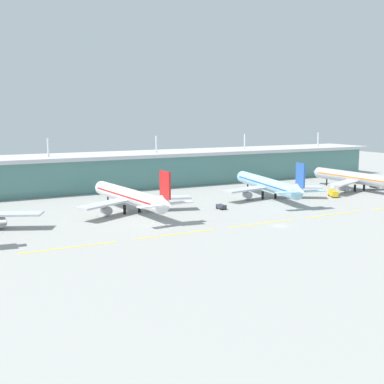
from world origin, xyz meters
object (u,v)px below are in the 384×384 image
at_px(airliner_near_middle, 130,196).
at_px(airliner_farthest, 358,178).
at_px(airliner_far_middle, 268,184).
at_px(fuel_truck, 333,192).
at_px(pushback_tug, 221,207).

xyz_separation_m(airliner_near_middle, airliner_farthest, (120.98, -0.88, 0.00)).
bearing_deg(airliner_far_middle, airliner_farthest, -3.02).
relative_size(airliner_near_middle, airliner_far_middle, 0.94).
xyz_separation_m(airliner_near_middle, fuel_truck, (97.11, -8.74, -4.19)).
bearing_deg(airliner_far_middle, pushback_tug, -159.08).
distance_m(airliner_farthest, pushback_tug, 86.59).
bearing_deg(fuel_truck, airliner_far_middle, 160.20).
xyz_separation_m(airliner_far_middle, airliner_farthest, (53.56, -2.82, -0.00)).
height_order(airliner_far_middle, airliner_farthest, same).
bearing_deg(pushback_tug, airliner_farthest, 6.34).
height_order(airliner_near_middle, airliner_farthest, same).
xyz_separation_m(airliner_far_middle, pushback_tug, (-32.34, -12.36, -5.35)).
distance_m(airliner_farthest, fuel_truck, 25.48).
relative_size(airliner_near_middle, airliner_farthest, 0.99).
height_order(airliner_near_middle, fuel_truck, airliner_near_middle).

